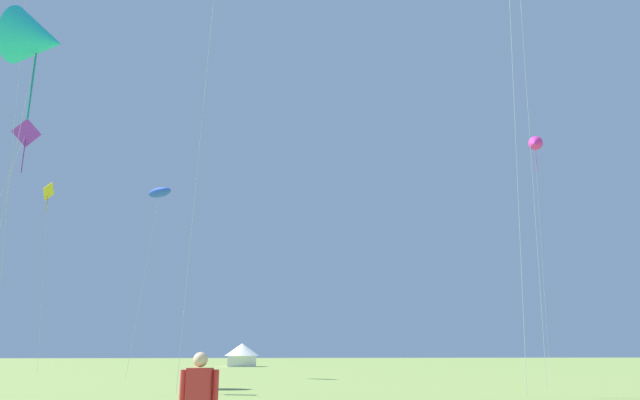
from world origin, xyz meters
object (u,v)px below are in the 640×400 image
(kite_blue_parafoil, at_px, (159,193))
(kite_yellow_diamond, at_px, (48,195))
(kite_magenta_delta, at_px, (535,144))
(kite_cyan_delta, at_px, (38,39))
(festival_tent_left, at_px, (242,354))
(kite_purple_diamond, at_px, (23,141))

(kite_blue_parafoil, distance_m, kite_yellow_diamond, 15.49)
(kite_yellow_diamond, xyz_separation_m, kite_magenta_delta, (52.38, 8.78, 10.72))
(kite_blue_parafoil, xyz_separation_m, kite_yellow_diamond, (-11.28, 10.40, 2.15))
(kite_cyan_delta, xyz_separation_m, kite_yellow_diamond, (-9.27, 32.09, 1.78))
(kite_yellow_diamond, relative_size, kite_magenta_delta, 0.62)
(festival_tent_left, bearing_deg, kite_cyan_delta, -98.89)
(kite_blue_parafoil, bearing_deg, kite_magenta_delta, 25.01)
(kite_cyan_delta, bearing_deg, kite_yellow_diamond, 106.12)
(kite_yellow_diamond, height_order, kite_magenta_delta, kite_magenta_delta)
(kite_cyan_delta, xyz_separation_m, festival_tent_left, (8.79, 56.23, -12.18))
(kite_purple_diamond, xyz_separation_m, kite_yellow_diamond, (-6.72, 25.35, 3.73))
(kite_magenta_delta, distance_m, festival_tent_left, 44.97)
(kite_purple_diamond, relative_size, kite_blue_parafoil, 0.94)
(kite_magenta_delta, bearing_deg, kite_yellow_diamond, -170.49)
(kite_cyan_delta, bearing_deg, kite_magenta_delta, 43.47)
(kite_magenta_delta, height_order, festival_tent_left, kite_magenta_delta)
(kite_blue_parafoil, bearing_deg, kite_purple_diamond, -106.98)
(kite_cyan_delta, distance_m, kite_yellow_diamond, 33.45)
(kite_magenta_delta, xyz_separation_m, festival_tent_left, (-34.31, 15.37, -24.68))
(kite_blue_parafoil, height_order, kite_yellow_diamond, kite_yellow_diamond)
(kite_cyan_delta, bearing_deg, kite_blue_parafoil, 84.70)
(kite_magenta_delta, bearing_deg, kite_blue_parafoil, -154.99)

